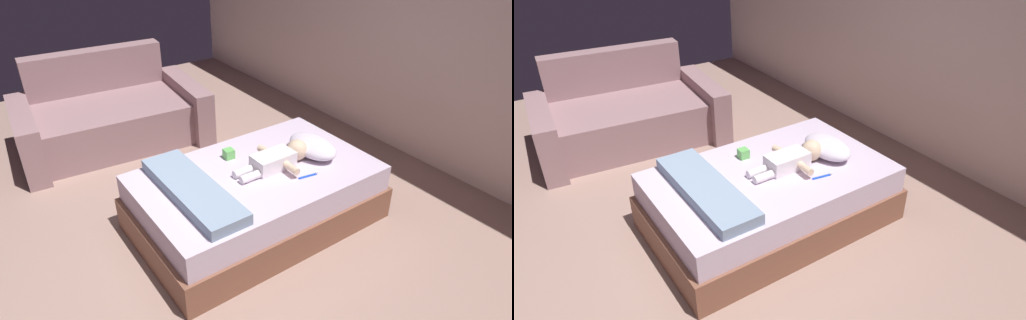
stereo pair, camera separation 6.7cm
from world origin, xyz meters
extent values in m
plane|color=gray|center=(0.00, 0.00, 0.00)|extent=(8.00, 8.00, 0.00)
cube|color=beige|center=(0.00, 3.00, 1.32)|extent=(8.00, 0.12, 2.64)
cube|color=brown|center=(-0.03, 1.00, 0.14)|extent=(1.18, 1.90, 0.27)
cube|color=silver|center=(-0.03, 1.00, 0.38)|extent=(1.13, 1.82, 0.21)
ellipsoid|color=silver|center=(0.02, 1.53, 0.56)|extent=(0.47, 0.29, 0.14)
cube|color=white|center=(0.01, 1.13, 0.55)|extent=(0.19, 0.33, 0.13)
sphere|color=beige|center=(0.01, 1.37, 0.57)|extent=(0.17, 0.17, 0.17)
cylinder|color=beige|center=(-0.15, 1.18, 0.55)|extent=(0.16, 0.08, 0.06)
cylinder|color=beige|center=(0.17, 1.18, 0.55)|extent=(0.15, 0.06, 0.06)
cylinder|color=white|center=(-0.04, 0.89, 0.52)|extent=(0.06, 0.17, 0.06)
cylinder|color=white|center=(0.06, 0.89, 0.52)|extent=(0.06, 0.17, 0.06)
cube|color=blue|center=(0.27, 1.27, 0.49)|extent=(0.04, 0.16, 0.01)
cube|color=white|center=(0.28, 1.35, 0.51)|extent=(0.02, 0.03, 0.01)
cube|color=gray|center=(-2.00, 0.55, 0.22)|extent=(1.02, 1.55, 0.45)
cube|color=gray|center=(-2.54, 0.60, 0.45)|extent=(0.34, 1.48, 0.90)
cube|color=gray|center=(-2.08, -0.28, 0.29)|extent=(1.10, 0.30, 0.57)
cube|color=gray|center=(-1.92, 1.38, 0.29)|extent=(1.10, 0.30, 0.57)
cube|color=#8097B2|center=(-0.03, 0.44, 0.53)|extent=(1.06, 0.31, 0.09)
cube|color=#67C05E|center=(-0.32, 0.93, 0.53)|extent=(0.08, 0.08, 0.08)
camera|label=1|loc=(2.41, -0.74, 2.35)|focal=31.94mm
camera|label=2|loc=(2.45, -0.69, 2.35)|focal=31.94mm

